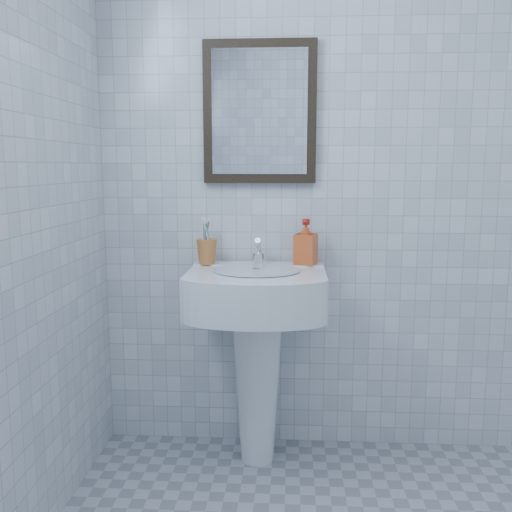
{
  "coord_description": "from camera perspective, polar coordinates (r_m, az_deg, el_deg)",
  "views": [
    {
      "loc": [
        -0.23,
        -1.4,
        1.32
      ],
      "look_at": [
        -0.37,
        0.86,
        0.96
      ],
      "focal_mm": 40.0,
      "sensor_mm": 36.0,
      "label": 1
    }
  ],
  "objects": [
    {
      "name": "faucet",
      "position": [
        2.52,
        0.24,
        0.27
      ],
      "size": [
        0.05,
        0.11,
        0.12
      ],
      "color": "silver",
      "rests_on": "washbasin"
    },
    {
      "name": "washbasin",
      "position": [
        2.49,
        0.1,
        -7.72
      ],
      "size": [
        0.58,
        0.42,
        0.89
      ],
      "color": "white",
      "rests_on": "ground"
    },
    {
      "name": "wall_back",
      "position": [
        2.61,
        8.68,
        7.45
      ],
      "size": [
        2.2,
        0.02,
        2.5
      ],
      "primitive_type": "cube",
      "color": "white",
      "rests_on": "ground"
    },
    {
      "name": "soap_dispenser",
      "position": [
        2.53,
        5.0,
        1.42
      ],
      "size": [
        0.11,
        0.11,
        0.2
      ],
      "primitive_type": "imported",
      "rotation": [
        0.0,
        0.0,
        -0.31
      ],
      "color": "red",
      "rests_on": "washbasin"
    },
    {
      "name": "wall_mirror",
      "position": [
        2.59,
        0.37,
        14.18
      ],
      "size": [
        0.5,
        0.04,
        0.62
      ],
      "color": "black",
      "rests_on": "wall_back"
    },
    {
      "name": "toothbrush_cup",
      "position": [
        2.54,
        -4.93,
        0.46
      ],
      "size": [
        0.12,
        0.12,
        0.11
      ],
      "primitive_type": null,
      "rotation": [
        0.0,
        0.0,
        -0.34
      ],
      "color": "#BE6C30",
      "rests_on": "washbasin"
    }
  ]
}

